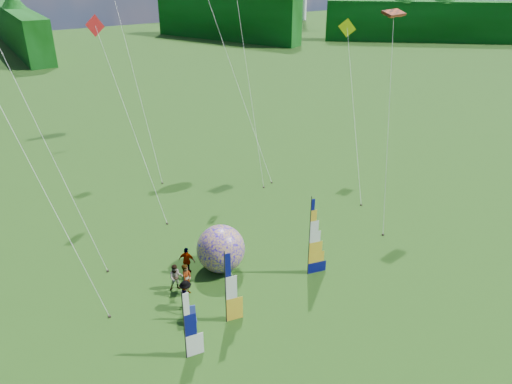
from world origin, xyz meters
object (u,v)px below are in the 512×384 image
bol_inflatable (221,249)px  kite_whale (230,55)px  spectator_c (186,295)px  feather_banner_main (309,238)px  side_banner_far (184,327)px  spectator_a (187,280)px  spectator_d (187,261)px  camp_chair (191,318)px  spectator_b (176,277)px  side_banner_left (226,289)px

bol_inflatable → kite_whale: kite_whale is taller
spectator_c → kite_whale: 22.21m
feather_banner_main → spectator_c: size_ratio=2.81×
feather_banner_main → side_banner_far: (-8.59, -2.31, -0.61)m
bol_inflatable → kite_whale: bearing=58.5°
spectator_a → spectator_c: size_ratio=1.10×
side_banner_far → spectator_a: side_banner_far is taller
spectator_d → camp_chair: spectator_d is taller
feather_banner_main → bol_inflatable: bearing=154.4°
spectator_d → camp_chair: size_ratio=1.57×
spectator_a → spectator_b: bearing=74.8°
side_banner_left → camp_chair: (-1.65, 0.59, -1.47)m
spectator_a → camp_chair: bearing=-150.5°
spectator_a → spectator_c: spectator_a is taller
side_banner_far → side_banner_left: bearing=30.6°
spectator_a → spectator_d: spectator_a is taller
feather_banner_main → spectator_d: bearing=159.2°
feather_banner_main → side_banner_left: feather_banner_main is taller
side_banner_far → spectator_c: 3.58m
spectator_c → spectator_d: 3.20m
side_banner_left → spectator_a: side_banner_left is taller
side_banner_left → bol_inflatable: (1.93, 4.16, -0.61)m
spectator_a → spectator_d: size_ratio=1.14×
spectator_c → kite_whale: size_ratio=0.09×
spectator_a → kite_whale: (11.56, 15.65, 8.10)m
spectator_a → spectator_d: bearing=25.2°
side_banner_far → spectator_d: side_banner_far is taller
spectator_c → spectator_b: bearing=10.1°
spectator_b → camp_chair: size_ratio=1.49×
side_banner_left → kite_whale: bearing=70.0°
side_banner_far → bol_inflatable: side_banner_far is taller
spectator_b → spectator_c: size_ratio=0.92×
bol_inflatable → spectator_d: 2.02m
spectator_a → side_banner_far: bearing=-155.0°
side_banner_left → side_banner_far: bearing=-146.2°
feather_banner_main → side_banner_left: 6.00m
feather_banner_main → camp_chair: 7.77m
spectator_d → spectator_a: bearing=111.2°
feather_banner_main → spectator_c: 7.35m
bol_inflatable → camp_chair: size_ratio=2.63×
spectator_a → camp_chair: size_ratio=1.79×
feather_banner_main → bol_inflatable: size_ratio=1.74×
feather_banner_main → side_banner_far: bearing=-152.9°
side_banner_left → spectator_d: size_ratio=2.41×
side_banner_far → spectator_b: side_banner_far is taller
spectator_d → kite_whale: size_ratio=0.09×
feather_banner_main → spectator_a: 7.03m
spectator_c → kite_whale: (12.10, 16.73, 8.19)m
feather_banner_main → side_banner_far: feather_banner_main is taller
spectator_c → feather_banner_main: bearing=-79.6°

